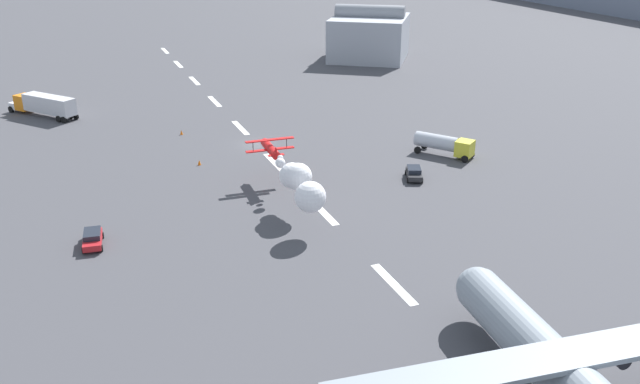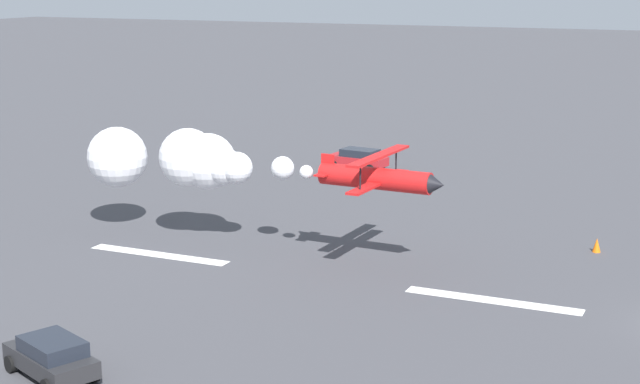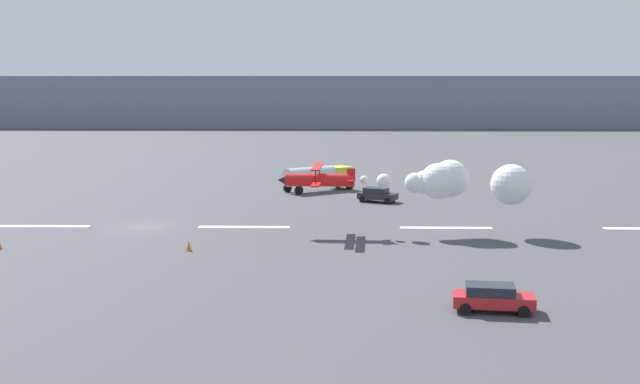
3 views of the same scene
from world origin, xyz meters
name	(u,v)px [view 2 (image 2 of 3)]	position (x,y,z in m)	size (l,w,h in m)	color
runway_stripe_5	(493,300)	(8.84, 0.00, 0.01)	(8.00, 0.90, 0.01)	white
runway_stripe_6	(159,255)	(26.51, 0.00, 0.01)	(8.00, 0.90, 0.01)	white
stunt_biplane_red	(187,160)	(26.56, -3.10, 4.45)	(21.00, 6.25, 3.68)	red
followme_car_yellow	(358,158)	(25.58, -25.30, 0.81)	(4.59, 2.45, 1.52)	#B21E23
airport_staff_sedan	(51,356)	(21.25, 14.88, 0.81)	(4.42, 3.24, 1.52)	#262628
traffic_cone_far	(597,245)	(5.84, -9.87, 0.38)	(0.44, 0.44, 0.75)	orange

